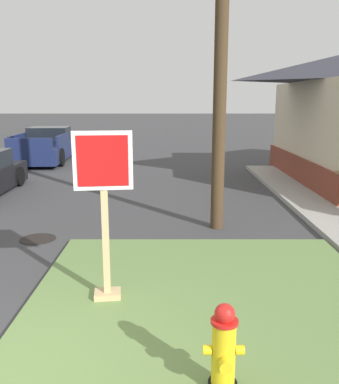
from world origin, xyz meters
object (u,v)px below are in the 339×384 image
Objects in this scene: manhole_cover at (39,239)px; stop_sign at (106,218)px; fire_hydrant at (225,351)px; pickup_truck_navy at (48,147)px.

stop_sign is at bearing -55.86° from manhole_cover.
pickup_truck_navy is (-6.10, 15.41, 0.13)m from fire_hydrant.
manhole_cover is 0.13× the size of pickup_truck_navy.
fire_hydrant is 0.38× the size of stop_sign.
stop_sign is 3.26× the size of manhole_cover.
stop_sign is 14.37m from pickup_truck_navy.
manhole_cover is at bearing 124.91° from fire_hydrant.
pickup_truck_navy is at bearing 111.59° from fire_hydrant.
fire_hydrant is 5.50m from manhole_cover.
pickup_truck_navy is at bearing 105.18° from manhole_cover.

